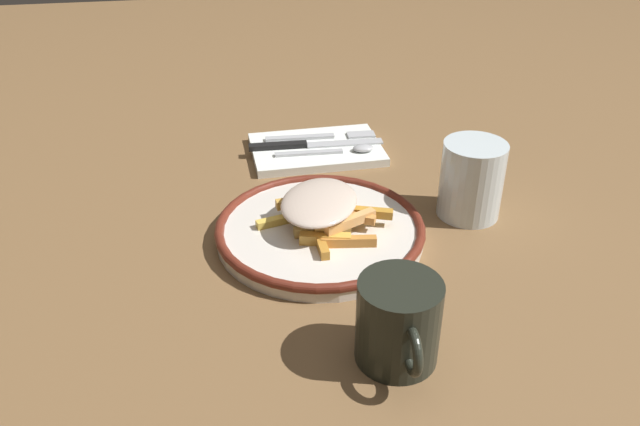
% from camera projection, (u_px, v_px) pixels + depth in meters
% --- Properties ---
extents(ground_plane, '(2.60, 2.60, 0.00)m').
position_uv_depth(ground_plane, '(320.00, 238.00, 0.82)').
color(ground_plane, brown).
extents(plate, '(0.26, 0.26, 0.02)m').
position_uv_depth(plate, '(320.00, 230.00, 0.82)').
color(plate, silver).
rests_on(plate, ground_plane).
extents(fries_heap, '(0.15, 0.17, 0.04)m').
position_uv_depth(fries_heap, '(320.00, 208.00, 0.80)').
color(fries_heap, gold).
rests_on(fries_heap, plate).
extents(napkin, '(0.14, 0.20, 0.01)m').
position_uv_depth(napkin, '(316.00, 150.00, 1.02)').
color(napkin, white).
rests_on(napkin, ground_plane).
extents(fork, '(0.02, 0.18, 0.01)m').
position_uv_depth(fork, '(321.00, 137.00, 1.04)').
color(fork, silver).
rests_on(fork, napkin).
extents(knife, '(0.02, 0.21, 0.01)m').
position_uv_depth(knife, '(304.00, 145.00, 1.02)').
color(knife, black).
rests_on(knife, napkin).
extents(spoon, '(0.02, 0.15, 0.01)m').
position_uv_depth(spoon, '(342.00, 150.00, 1.00)').
color(spoon, silver).
rests_on(spoon, napkin).
extents(water_glass, '(0.08, 0.08, 0.10)m').
position_uv_depth(water_glass, '(472.00, 180.00, 0.85)').
color(water_glass, silver).
rests_on(water_glass, ground_plane).
extents(coffee_mug, '(0.11, 0.08, 0.09)m').
position_uv_depth(coffee_mug, '(399.00, 323.00, 0.62)').
color(coffee_mug, black).
rests_on(coffee_mug, ground_plane).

